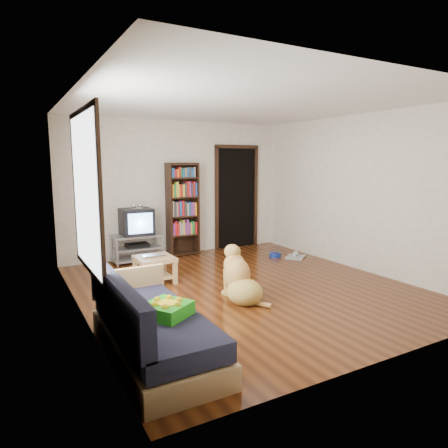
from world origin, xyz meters
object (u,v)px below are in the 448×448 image
green_cushion (167,309)px  crt_tv (136,221)px  laptop (155,256)px  dog (240,280)px  sofa (150,330)px  coffee_table (155,265)px  tv_stand (137,247)px  dog_bowl (275,255)px  grey_rag (296,257)px  bookshelf (182,204)px

green_cushion → crt_tv: size_ratio=0.64×
laptop → dog: bearing=-58.9°
sofa → dog: sofa is taller
coffee_table → tv_stand: bearing=83.6°
coffee_table → dog_bowl: bearing=10.1°
laptop → grey_rag: 2.92m
dog → sofa: bearing=-148.8°
dog_bowl → coffee_table: size_ratio=0.40×
green_cushion → bookshelf: bookshelf is taller
crt_tv → sofa: crt_tv is taller
crt_tv → green_cushion: bearing=-102.7°
dog_bowl → laptop: bearing=-169.2°
tv_stand → dog: size_ratio=0.99×
tv_stand → laptop: bearing=-96.3°
crt_tv → dog: bearing=-78.2°
bookshelf → coffee_table: (-1.11, -1.51, -0.72)m
crt_tv → grey_rag: bearing=-24.2°
coffee_table → grey_rag: bearing=4.2°
tv_stand → crt_tv: (0.00, 0.02, 0.47)m
grey_rag → coffee_table: (-2.88, -0.21, 0.27)m
dog_bowl → tv_stand: 2.61m
tv_stand → coffee_table: size_ratio=1.64×
bookshelf → dog_bowl: bearing=-35.4°
crt_tv → coffee_table: 1.52m
tv_stand → sofa: size_ratio=0.50×
green_cushion → bookshelf: 4.29m
sofa → dog_bowl: bearing=38.2°
sofa → dog: 1.80m
grey_rag → sofa: 4.43m
green_cushion → crt_tv: bearing=45.3°
sofa → dog: size_ratio=1.99×
dog_bowl → crt_tv: crt_tv is taller
green_cushion → dog_bowl: bearing=8.6°
dog → laptop: bearing=120.1°
crt_tv → sofa: size_ratio=0.32×
dog → coffee_table: bearing=119.5°
tv_stand → bookshelf: bookshelf is taller
dog_bowl → dog: dog is taller
bookshelf → dog: size_ratio=1.99×
tv_stand → grey_rag: bearing=-23.8°
dog_bowl → crt_tv: (-2.42, 0.97, 0.70)m
sofa → green_cushion: bearing=-46.3°
sofa → dog: (1.54, 0.93, 0.01)m
grey_rag → bookshelf: size_ratio=0.22×
tv_stand → coffee_table: tv_stand is taller
laptop → dog: (0.73, -1.25, -0.14)m
dog_bowl → bookshelf: size_ratio=0.12×
green_cushion → dog: dog is taller
laptop → bookshelf: bearing=55.2°
green_cushion → laptop: (0.69, 2.32, -0.07)m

